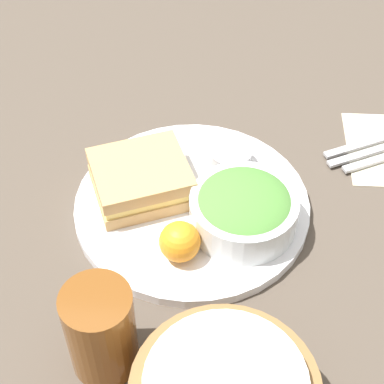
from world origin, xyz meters
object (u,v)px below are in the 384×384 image
Objects in this scene: plate at (192,206)px; drink_glass at (101,331)px; dressing_cup at (230,158)px; sandwich at (141,179)px; fork at (381,139)px; salad_bowl at (244,209)px.

drink_glass is (0.08, 0.23, 0.05)m from plate.
plate is 0.09m from dressing_cup.
dressing_cup is at bearing -113.88° from drink_glass.
fork is (-0.35, -0.14, -0.03)m from sandwich.
drink_glass is at bearing 86.66° from sandwich.
sandwich is at bearing 176.02° from fork.
salad_bowl reaches higher than fork.
dressing_cup is 0.24m from fork.
salad_bowl is 1.16× the size of drink_glass.
dressing_cup is 0.30× the size of fork.
drink_glass is (0.01, 0.25, 0.02)m from sandwich.
sandwich is (0.07, -0.02, 0.03)m from plate.
sandwich reaches higher than plate.
dressing_cup is (0.02, -0.11, -0.02)m from salad_bowl.
dressing_cup is at bearing 173.56° from fork.
dressing_cup is 0.33m from drink_glass.
sandwich is 1.29× the size of drink_glass.
fork is (-0.23, -0.08, -0.02)m from dressing_cup.
drink_glass reaches higher than sandwich.
salad_bowl is 0.11m from dressing_cup.
plate is 0.08m from sandwich.
dressing_cup reaches higher than plate.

